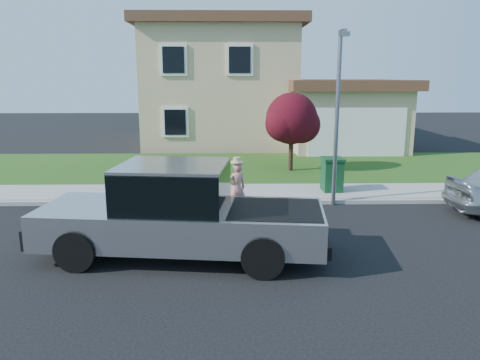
# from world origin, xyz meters

# --- Properties ---
(ground) EXTENTS (80.00, 80.00, 0.00)m
(ground) POSITION_xyz_m (0.00, 0.00, 0.00)
(ground) COLOR black
(ground) RESTS_ON ground
(curb) EXTENTS (40.00, 0.20, 0.12)m
(curb) POSITION_xyz_m (1.00, 2.90, 0.06)
(curb) COLOR gray
(curb) RESTS_ON ground
(sidewalk) EXTENTS (40.00, 2.00, 0.15)m
(sidewalk) POSITION_xyz_m (1.00, 4.00, 0.07)
(sidewalk) COLOR gray
(sidewalk) RESTS_ON ground
(lawn) EXTENTS (40.00, 7.00, 0.10)m
(lawn) POSITION_xyz_m (1.00, 8.50, 0.05)
(lawn) COLOR #1C4112
(lawn) RESTS_ON ground
(house) EXTENTS (14.00, 11.30, 6.85)m
(house) POSITION_xyz_m (1.31, 16.38, 3.17)
(house) COLOR tan
(house) RESTS_ON ground
(pickup_truck) EXTENTS (6.36, 2.76, 2.03)m
(pickup_truck) POSITION_xyz_m (-0.53, -1.29, 0.95)
(pickup_truck) COLOR black
(pickup_truck) RESTS_ON ground
(woman) EXTENTS (0.64, 0.55, 1.62)m
(woman) POSITION_xyz_m (0.72, 1.89, 0.77)
(woman) COLOR #E48C7D
(woman) RESTS_ON ground
(ornamental_tree) EXTENTS (2.27, 2.05, 3.11)m
(ornamental_tree) POSITION_xyz_m (3.00, 7.65, 2.09)
(ornamental_tree) COLOR black
(ornamental_tree) RESTS_ON lawn
(trash_bin) EXTENTS (0.69, 0.79, 1.09)m
(trash_bin) POSITION_xyz_m (3.86, 3.97, 0.70)
(trash_bin) COLOR #0F391C
(trash_bin) RESTS_ON sidewalk
(street_lamp) EXTENTS (0.25, 0.65, 5.08)m
(street_lamp) POSITION_xyz_m (3.66, 2.69, 2.90)
(street_lamp) COLOR slate
(street_lamp) RESTS_ON ground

